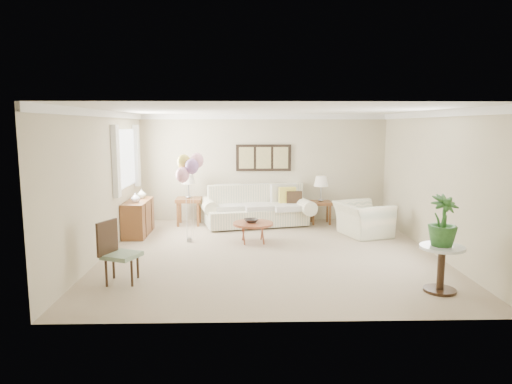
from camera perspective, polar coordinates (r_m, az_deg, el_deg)
The scene contains 18 objects.
ground_plane at distance 8.51m, azimuth 1.76°, elevation -7.59°, with size 6.00×6.00×0.00m, color #A2917F.
room_shell at distance 8.30m, azimuth 1.02°, elevation 3.44°, with size 6.04×6.04×2.60m.
wall_art_triptych at distance 11.17m, azimuth 0.95°, elevation 4.30°, with size 1.35×0.06×0.65m.
sofa at distance 10.72m, azimuth 0.05°, elevation -2.23°, with size 2.76×1.46×0.94m.
end_table_left at distance 10.87m, azimuth -8.40°, elevation -1.29°, with size 0.59×0.53×0.64m.
end_table_right at distance 11.01m, azimuth 8.08°, elevation -1.61°, with size 0.49×0.45×0.54m.
lamp_left at distance 10.80m, azimuth -8.46°, elevation 1.52°, with size 0.32×0.32×0.57m.
lamp_right at distance 10.93m, azimuth 8.14°, elevation 1.24°, with size 0.35×0.35×0.61m.
coffee_table at distance 9.14m, azimuth -0.37°, elevation -4.05°, with size 0.81×0.81×0.41m.
decor_bowl at distance 9.15m, azimuth -0.61°, elevation -3.61°, with size 0.29×0.29×0.07m, color #292321.
armchair at distance 10.01m, azimuth 13.22°, elevation -3.32°, with size 1.08×0.95×0.70m, color #F5E8C2.
side_table at distance 6.96m, azimuth 22.19°, elevation -7.57°, with size 0.61×0.61×0.66m.
potted_plant at distance 6.86m, azimuth 22.32°, elevation -3.33°, with size 0.40×0.40×0.72m, color #22491C.
accent_chair at distance 7.14m, azimuth -16.99°, elevation -7.01°, with size 0.61×0.60×0.95m.
credenza at distance 10.13m, azimuth -14.52°, elevation -3.12°, with size 0.46×1.20×0.74m.
vase_white at distance 9.82m, azimuth -14.82°, elevation -0.70°, with size 0.20×0.20×0.20m, color silver.
vase_sage at distance 10.35m, azimuth -14.12°, elevation -0.21°, with size 0.20×0.20×0.21m, color beige.
balloon_cluster at distance 9.17m, azimuth -8.40°, elevation 3.17°, with size 0.54×0.44×1.80m.
Camera 1 is at (-0.46, -8.17, 2.33)m, focal length 32.00 mm.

